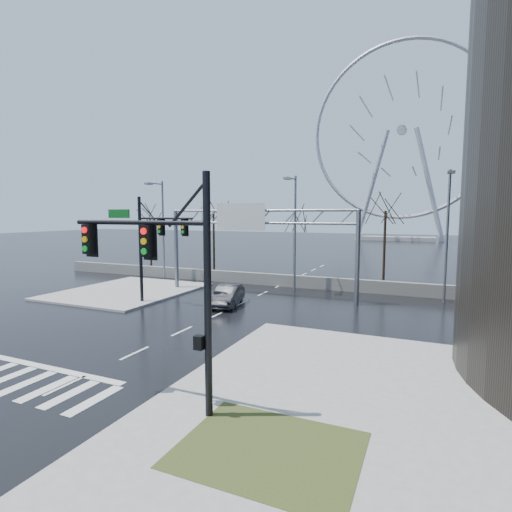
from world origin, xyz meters
The scene contains 18 objects.
ground centered at (0.00, 0.00, 0.00)m, with size 260.00×260.00×0.00m, color black.
sidewalk_right_ext centered at (10.00, 2.00, 0.07)m, with size 12.00×10.00×0.15m, color gray.
sidewalk_far centered at (-11.00, 12.00, 0.07)m, with size 10.00×12.00×0.15m, color gray.
grass_strip centered at (9.00, -5.00, 0.15)m, with size 5.00×4.00×0.02m, color #2F3B18.
barrier_wall centered at (0.00, 20.00, 0.55)m, with size 52.00×0.50×1.10m, color slate.
signal_mast_near centered at (5.14, -4.04, 4.87)m, with size 5.52×0.41×8.00m.
signal_mast_far centered at (-5.87, 8.96, 4.83)m, with size 4.72×0.41×8.00m.
sign_gantry centered at (-0.38, 14.96, 5.18)m, with size 16.36×0.40×7.60m.
streetlight_left centered at (-12.00, 18.16, 5.89)m, with size 0.50×2.55×10.00m.
streetlight_mid centered at (2.00, 18.16, 5.89)m, with size 0.50×2.55×10.00m.
streetlight_right centered at (14.00, 18.16, 5.89)m, with size 0.50×2.55×10.00m.
tree_far_left centered at (-18.00, 24.00, 5.57)m, with size 3.50×3.50×7.00m.
tree_left centered at (-9.00, 23.50, 5.98)m, with size 3.75×3.75×7.50m.
tree_center centered at (0.00, 24.50, 5.17)m, with size 3.25×3.25×6.50m.
tree_right centered at (9.00, 23.50, 6.22)m, with size 3.90×3.90×7.80m.
tree_far_right centered at (17.00, 24.00, 5.41)m, with size 3.40×3.40×6.80m.
ferris_wheel centered at (5.00, 95.00, 26.13)m, with size 45.00×6.00×50.91m.
car centered at (-0.63, 10.83, 0.74)m, with size 1.57×4.50×1.48m, color black.
Camera 1 is at (12.89, -14.75, 6.67)m, focal length 28.00 mm.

